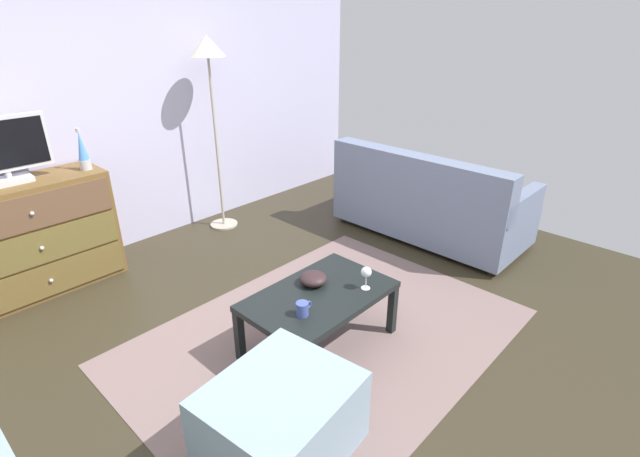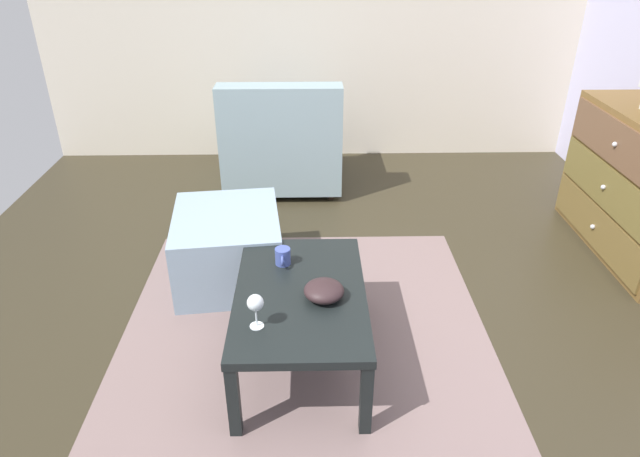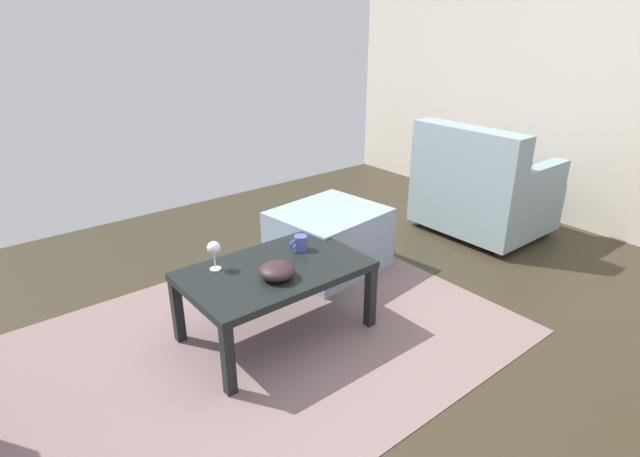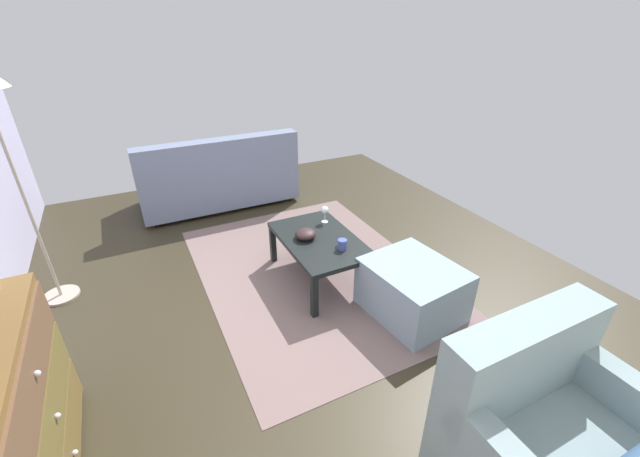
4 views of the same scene
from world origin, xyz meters
The scene contains 9 objects.
ground_plane centered at (0.00, 0.00, -0.03)m, with size 5.98×4.90×0.05m, color #312B1C.
wall_plain_left centered at (-2.75, 0.00, 1.27)m, with size 0.12×4.90×2.53m, color beige.
area_rug centered at (0.20, -0.20, 0.00)m, with size 2.60×1.90×0.01m, color #745F5C.
coffee_table centered at (0.10, -0.22, 0.36)m, with size 0.96×0.60×0.40m.
wine_glass centered at (0.35, -0.40, 0.52)m, with size 0.07×0.07×0.16m.
mug centered at (-0.13, -0.30, 0.45)m, with size 0.11×0.08×0.08m.
bowl_decorative centered at (0.16, -0.11, 0.45)m, with size 0.18×0.18×0.08m, color #2D1E20.
armchair centered at (-1.98, -0.38, 0.35)m, with size 0.80×0.91×0.88m.
ottoman centered at (-0.63, -0.65, 0.21)m, with size 0.70×0.60×0.42m, color #8298AA.
Camera 3 is at (1.40, 1.76, 1.62)m, focal length 28.24 mm.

